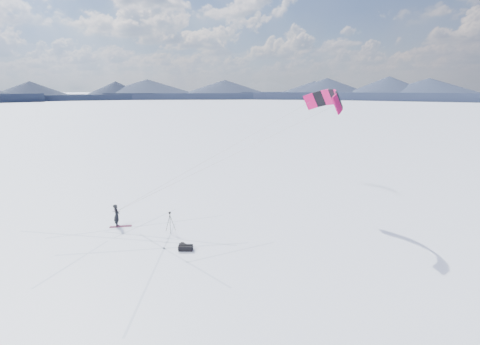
{
  "coord_description": "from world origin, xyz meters",
  "views": [
    {
      "loc": [
        5.62,
        -21.66,
        10.17
      ],
      "look_at": [
        6.63,
        4.41,
        3.83
      ],
      "focal_mm": 26.0,
      "sensor_mm": 36.0,
      "label": 1
    }
  ],
  "objects_px": {
    "snowkiter": "(118,226)",
    "gear_bag_a": "(186,248)",
    "tripod": "(170,219)",
    "gear_bag_b": "(184,246)",
    "snowboard": "(121,226)"
  },
  "relations": [
    {
      "from": "snowboard",
      "to": "gear_bag_a",
      "type": "xyz_separation_m",
      "value": [
        5.36,
        -4.16,
        0.16
      ]
    },
    {
      "from": "snowkiter",
      "to": "snowboard",
      "type": "relative_size",
      "value": 1.1
    },
    {
      "from": "snowboard",
      "to": "snowkiter",
      "type": "bearing_deg",
      "value": 159.38
    },
    {
      "from": "gear_bag_a",
      "to": "gear_bag_b",
      "type": "distance_m",
      "value": 0.48
    },
    {
      "from": "snowboard",
      "to": "tripod",
      "type": "xyz_separation_m",
      "value": [
        3.93,
        -1.14,
        0.97
      ]
    },
    {
      "from": "snowboard",
      "to": "gear_bag_b",
      "type": "height_order",
      "value": "gear_bag_b"
    },
    {
      "from": "tripod",
      "to": "gear_bag_b",
      "type": "bearing_deg",
      "value": -100.91
    },
    {
      "from": "gear_bag_a",
      "to": "gear_bag_b",
      "type": "bearing_deg",
      "value": 115.18
    },
    {
      "from": "snowkiter",
      "to": "gear_bag_a",
      "type": "height_order",
      "value": "snowkiter"
    },
    {
      "from": "tripod",
      "to": "gear_bag_b",
      "type": "xyz_separation_m",
      "value": [
        1.24,
        -2.58,
        -0.87
      ]
    },
    {
      "from": "snowkiter",
      "to": "snowboard",
      "type": "xyz_separation_m",
      "value": [
        0.25,
        -0.06,
        0.02
      ]
    },
    {
      "from": "snowboard",
      "to": "gear_bag_a",
      "type": "height_order",
      "value": "gear_bag_a"
    },
    {
      "from": "tripod",
      "to": "gear_bag_b",
      "type": "distance_m",
      "value": 2.99
    },
    {
      "from": "gear_bag_a",
      "to": "snowkiter",
      "type": "bearing_deg",
      "value": 145.44
    },
    {
      "from": "snowboard",
      "to": "gear_bag_b",
      "type": "bearing_deg",
      "value": -43.84
    }
  ]
}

